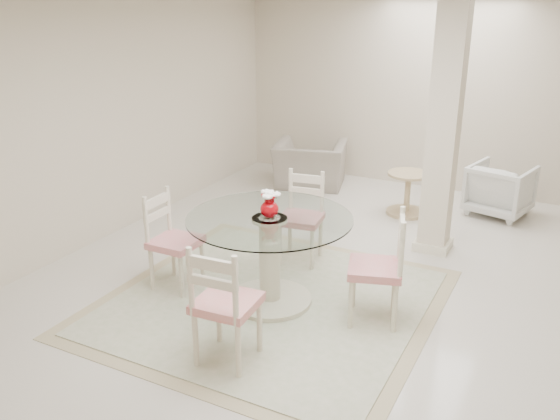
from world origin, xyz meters
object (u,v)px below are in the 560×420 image
at_px(dining_table, 270,260).
at_px(dining_chair_east, 384,260).
at_px(armchair_white, 500,190).
at_px(side_table, 407,195).
at_px(dining_chair_west, 169,233).
at_px(dining_chair_north, 303,210).
at_px(red_vase, 270,204).
at_px(recliner_taupe, 310,164).
at_px(column, 444,130).
at_px(dining_chair_south, 222,297).

relative_size(dining_table, dining_chair_east, 1.33).
xyz_separation_m(armchair_white, side_table, (-1.05, -0.54, -0.08)).
relative_size(dining_table, dining_chair_west, 1.40).
bearing_deg(dining_chair_north, red_vase, -90.41).
xyz_separation_m(dining_chair_east, dining_chair_west, (-2.02, -0.30, -0.03)).
bearing_deg(side_table, armchair_white, 27.10).
relative_size(dining_table, recliner_taupe, 1.46).
relative_size(dining_table, armchair_white, 2.02).
bearing_deg(dining_table, dining_chair_east, 8.99).
xyz_separation_m(column, dining_table, (-1.04, -1.92, -0.92)).
bearing_deg(side_table, dining_chair_south, -94.69).
xyz_separation_m(dining_table, dining_chair_west, (-1.01, -0.14, 0.12)).
distance_m(red_vase, side_table, 2.99).
relative_size(column, dining_table, 1.84).
xyz_separation_m(red_vase, armchair_white, (1.51, 3.40, -0.64)).
bearing_deg(dining_table, dining_chair_south, -81.94).
relative_size(dining_chair_east, side_table, 2.00).
bearing_deg(column, dining_chair_east, -90.87).
xyz_separation_m(dining_table, red_vase, (0.00, -0.00, 0.54)).
height_order(column, side_table, column).
xyz_separation_m(column, dining_chair_east, (-0.03, -1.77, -0.77)).
distance_m(dining_chair_east, dining_chair_north, 1.44).
height_order(dining_table, dining_chair_east, dining_chair_east).
height_order(column, armchair_white, column).
bearing_deg(dining_chair_east, dining_table, -98.28).
distance_m(dining_chair_west, recliner_taupe, 3.51).
relative_size(dining_chair_north, recliner_taupe, 1.05).
relative_size(dining_chair_east, dining_chair_west, 1.05).
xyz_separation_m(red_vase, dining_chair_south, (0.14, -1.01, -0.38)).
height_order(dining_table, side_table, dining_table).
height_order(dining_chair_south, armchair_white, dining_chair_south).
xyz_separation_m(red_vase, dining_chair_west, (-1.01, -0.14, -0.42)).
xyz_separation_m(column, recliner_taupe, (-2.18, 1.44, -1.02)).
bearing_deg(dining_chair_west, recliner_taupe, 1.52).
distance_m(dining_chair_south, armchair_white, 4.63).
bearing_deg(dining_chair_south, dining_table, -85.94).
bearing_deg(side_table, red_vase, -99.13).
bearing_deg(dining_chair_south, side_table, -98.69).
height_order(red_vase, armchair_white, red_vase).
distance_m(recliner_taupe, armchair_white, 2.65).
bearing_deg(dining_chair_east, column, 161.86).
relative_size(dining_chair_west, dining_chair_south, 0.95).
distance_m(column, armchair_white, 1.85).
relative_size(column, dining_chair_north, 2.56).
bearing_deg(red_vase, dining_chair_north, 98.44).
height_order(dining_table, armchair_white, dining_table).
height_order(dining_chair_north, side_table, dining_chair_north).
height_order(column, dining_table, column).
distance_m(red_vase, dining_chair_west, 1.10).
relative_size(dining_chair_north, side_table, 1.91).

